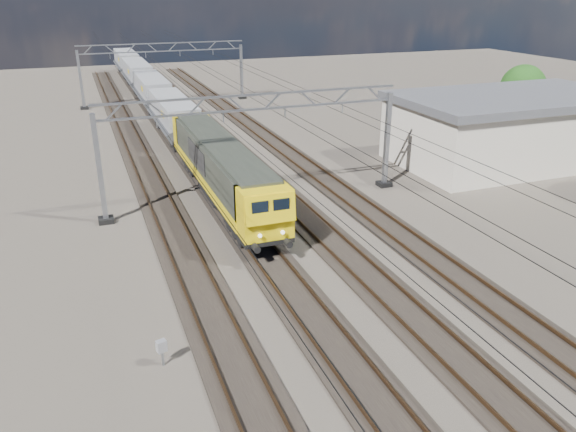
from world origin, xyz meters
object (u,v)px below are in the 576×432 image
object	(u,v)px
hopper_wagon_third	(137,73)
industrial_shed	(511,128)
hopper_wagon_lead	(173,114)
hopper_wagon_mid	(152,90)
catenary_gantry_mid	(255,145)
locomotive	(220,166)
catenary_gantry_far	(164,71)
tree_far	(527,89)
hopper_wagon_fourth	(127,61)
trackside_cabinet	(162,347)

from	to	relation	value
hopper_wagon_third	industrial_shed	world-z (taller)	industrial_shed
hopper_wagon_third	hopper_wagon_lead	bearing A→B (deg)	-90.00
hopper_wagon_lead	hopper_wagon_mid	distance (m)	14.20
catenary_gantry_mid	locomotive	size ratio (longest dim) A/B	0.94
hopper_wagon_mid	catenary_gantry_far	bearing A→B (deg)	53.86
hopper_wagon_mid	tree_far	size ratio (longest dim) A/B	2.04
locomotive	tree_far	bearing A→B (deg)	14.61
catenary_gantry_far	hopper_wagon_lead	xyz separation A→B (m)	(-2.00, -16.94, -1.67)
locomotive	industrial_shed	size ratio (longest dim) A/B	1.13
hopper_wagon_fourth	locomotive	bearing A→B (deg)	-90.00
hopper_wagon_lead	hopper_wagon_third	bearing A→B (deg)	90.00
locomotive	hopper_wagon_fourth	xyz separation A→B (m)	(-0.00, 60.30, -0.09)
hopper_wagon_fourth	catenary_gantry_mid	bearing A→B (deg)	-88.14
catenary_gantry_far	trackside_cabinet	world-z (taller)	catenary_gantry_far
catenary_gantry_far	industrial_shed	world-z (taller)	catenary_gantry_far
hopper_wagon_fourth	tree_far	world-z (taller)	tree_far
industrial_shed	hopper_wagon_fourth	bearing A→B (deg)	111.91
hopper_wagon_mid	hopper_wagon_lead	bearing A→B (deg)	-90.00
locomotive	trackside_cabinet	distance (m)	17.76
hopper_wagon_fourth	tree_far	size ratio (longest dim) A/B	2.04
catenary_gantry_mid	industrial_shed	distance (m)	22.12
hopper_wagon_fourth	trackside_cabinet	world-z (taller)	hopper_wagon_fourth
trackside_cabinet	catenary_gantry_far	bearing A→B (deg)	65.83
hopper_wagon_lead	trackside_cabinet	size ratio (longest dim) A/B	11.99
trackside_cabinet	tree_far	xyz separation A→B (m)	(38.79, 24.90, 3.24)
trackside_cabinet	hopper_wagon_lead	bearing A→B (deg)	64.52
catenary_gantry_far	trackside_cabinet	bearing A→B (deg)	-99.41
catenary_gantry_mid	trackside_cabinet	xyz separation A→B (m)	(-8.47, -15.11, -3.09)
hopper_wagon_mid	trackside_cabinet	xyz separation A→B (m)	(-6.47, -48.37, -1.42)
locomotive	hopper_wagon_third	bearing A→B (deg)	90.00
catenary_gantry_far	hopper_wagon_fourth	world-z (taller)	catenary_gantry_far
hopper_wagon_lead	trackside_cabinet	distance (m)	34.81
locomotive	hopper_wagon_lead	size ratio (longest dim) A/B	1.62
catenary_gantry_mid	hopper_wagon_third	distance (m)	47.53
catenary_gantry_far	hopper_wagon_fourth	bearing A→B (deg)	94.46
catenary_gantry_mid	hopper_wagon_mid	size ratio (longest dim) A/B	1.53
catenary_gantry_far	hopper_wagon_fourth	xyz separation A→B (m)	(-2.00, 25.66, -1.67)
catenary_gantry_far	tree_far	distance (m)	40.08
hopper_wagon_mid	trackside_cabinet	bearing A→B (deg)	-97.62
hopper_wagon_lead	catenary_gantry_far	bearing A→B (deg)	83.27
hopper_wagon_third	industrial_shed	bearing A→B (deg)	-62.17
tree_far	hopper_wagon_third	bearing A→B (deg)	130.62
hopper_wagon_lead	hopper_wagon_fourth	size ratio (longest dim) A/B	1.00
catenary_gantry_far	hopper_wagon_third	xyz separation A→B (m)	(-2.00, 11.46, -1.67)
hopper_wagon_mid	locomotive	bearing A→B (deg)	-90.00
locomotive	hopper_wagon_mid	world-z (taller)	locomotive
industrial_shed	tree_far	size ratio (longest dim) A/B	2.92
hopper_wagon_fourth	trackside_cabinet	size ratio (longest dim) A/B	11.99
hopper_wagon_mid	trackside_cabinet	world-z (taller)	hopper_wagon_mid
hopper_wagon_fourth	industrial_shed	size ratio (longest dim) A/B	0.70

